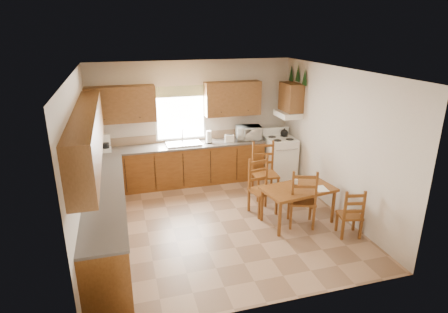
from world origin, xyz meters
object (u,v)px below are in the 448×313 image
object	(u,v)px
chair_near_right	(350,212)
chair_near_left	(302,197)
chair_far_left	(265,171)
dining_table	(297,205)
chair_far_right	(263,187)
stove	(280,159)
microwave	(249,133)

from	to	relation	value
chair_near_right	chair_near_left	bearing A→B (deg)	-29.24
chair_near_left	chair_far_left	world-z (taller)	chair_far_left
chair_far_left	chair_near_left	bearing A→B (deg)	-77.84
chair_near_left	chair_near_right	bearing A→B (deg)	157.82
dining_table	chair_far_right	distance (m)	0.71
dining_table	chair_near_left	size ratio (longest dim) A/B	1.16
chair_far_right	chair_near_left	bearing A→B (deg)	-63.07
stove	microwave	size ratio (longest dim) A/B	1.85
chair_near_right	chair_far_left	size ratio (longest dim) A/B	0.76
microwave	chair_near_left	distance (m)	2.49
microwave	chair_far_right	world-z (taller)	microwave
stove	chair_near_left	bearing A→B (deg)	-101.09
stove	chair_far_left	distance (m)	1.12
microwave	dining_table	distance (m)	2.43
microwave	chair_near_left	bearing A→B (deg)	-78.20
chair_near_left	chair_near_right	distance (m)	0.83
chair_far_left	chair_far_right	distance (m)	0.72
dining_table	chair_far_left	world-z (taller)	chair_far_left
dining_table	chair_near_left	world-z (taller)	chair_near_left
chair_far_left	chair_far_right	bearing A→B (deg)	-111.67
microwave	chair_near_left	size ratio (longest dim) A/B	0.48
stove	chair_near_right	distance (m)	2.67
chair_near_right	dining_table	bearing A→B (deg)	-33.91
chair_far_left	microwave	bearing A→B (deg)	91.96
microwave	chair_near_left	world-z (taller)	microwave
chair_near_left	chair_far_left	distance (m)	1.27
dining_table	chair_far_left	distance (m)	1.18
stove	chair_far_left	xyz separation A→B (m)	(-0.71, -0.86, 0.09)
dining_table	chair_far_left	bearing A→B (deg)	89.87
stove	dining_table	bearing A→B (deg)	-102.29
stove	chair_far_right	size ratio (longest dim) A/B	0.90
stove	dining_table	size ratio (longest dim) A/B	0.76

